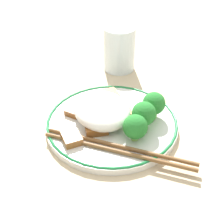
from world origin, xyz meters
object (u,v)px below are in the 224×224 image
broccoli_back_center (144,114)px  broccoli_back_right (154,104)px  drinking_glass (119,49)px  broccoli_back_left (135,127)px  plate (112,123)px  chopsticks (118,149)px

broccoli_back_center → broccoli_back_right: size_ratio=1.06×
broccoli_back_right → drinking_glass: (0.21, -0.03, 0.01)m
broccoli_back_left → broccoli_back_center: size_ratio=0.88×
plate → chopsticks: size_ratio=1.19×
chopsticks → drinking_glass: drinking_glass is taller
plate → drinking_glass: 0.22m
broccoli_back_left → broccoli_back_right: bearing=-54.4°
plate → broccoli_back_center: broccoli_back_center is taller
broccoli_back_center → broccoli_back_left: bearing=126.1°
plate → broccoli_back_right: (-0.02, -0.07, 0.03)m
broccoli_back_center → drinking_glass: size_ratio=0.53×
broccoli_back_center → broccoli_back_right: broccoli_back_center is taller
drinking_glass → broccoli_back_left: bearing=161.1°
broccoli_back_center → broccoli_back_right: bearing=-54.9°
broccoli_back_left → drinking_glass: (0.25, -0.08, 0.01)m
plate → broccoli_back_left: size_ratio=5.06×
broccoli_back_right → drinking_glass: drinking_glass is taller
broccoli_back_right → broccoli_back_left: bearing=125.6°
broccoli_back_left → drinking_glass: size_ratio=0.46×
broccoli_back_left → broccoli_back_center: bearing=-53.9°
plate → drinking_glass: (0.19, -0.10, 0.04)m
chopsticks → drinking_glass: 0.29m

